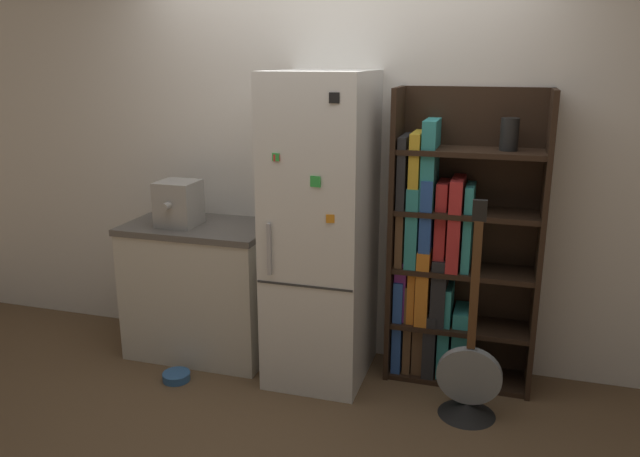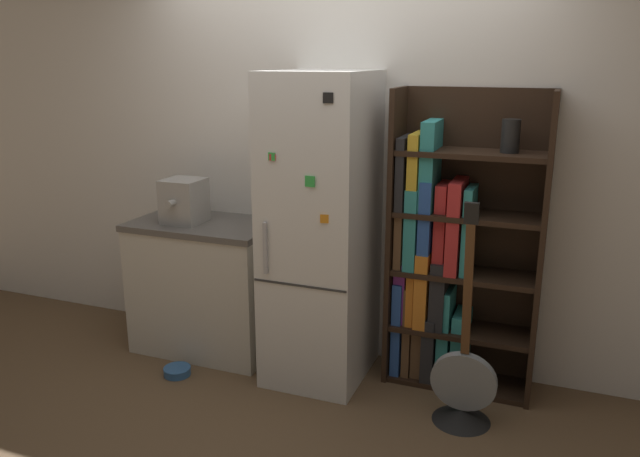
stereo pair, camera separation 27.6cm
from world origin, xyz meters
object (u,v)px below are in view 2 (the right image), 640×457
(refrigerator, at_px, (321,230))
(espresso_machine, at_px, (184,201))
(guitar, at_px, (463,392))
(pet_bowl, at_px, (177,370))
(bookshelf, at_px, (446,259))

(refrigerator, bearing_deg, espresso_machine, -179.77)
(guitar, xyz_separation_m, pet_bowl, (-1.74, -0.12, -0.15))
(bookshelf, distance_m, guitar, 0.77)
(guitar, bearing_deg, refrigerator, 164.53)
(espresso_machine, xyz_separation_m, guitar, (1.87, -0.25, -0.85))
(espresso_machine, bearing_deg, pet_bowl, -71.40)
(refrigerator, relative_size, bookshelf, 1.05)
(bookshelf, height_order, guitar, bookshelf)
(bookshelf, bearing_deg, guitar, -65.42)
(refrigerator, bearing_deg, bookshelf, 14.72)
(refrigerator, xyz_separation_m, espresso_machine, (-0.95, -0.00, 0.10))
(bookshelf, bearing_deg, pet_bowl, -159.76)
(refrigerator, bearing_deg, pet_bowl, -155.22)
(pet_bowl, bearing_deg, guitar, 4.06)
(guitar, relative_size, pet_bowl, 7.33)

